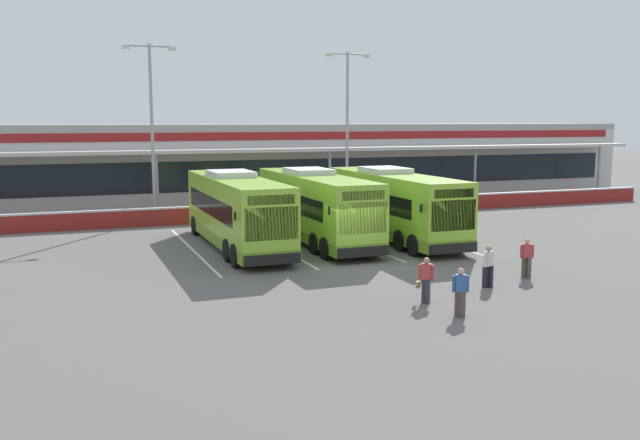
% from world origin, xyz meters
% --- Properties ---
extents(ground_plane, '(200.00, 200.00, 0.00)m').
position_xyz_m(ground_plane, '(0.00, 0.00, 0.00)').
color(ground_plane, '#605E5B').
extents(terminal_building, '(70.00, 13.00, 6.00)m').
position_xyz_m(terminal_building, '(-0.00, 26.91, 3.01)').
color(terminal_building, silver).
rests_on(terminal_building, ground).
extents(red_barrier_wall, '(60.00, 0.40, 1.10)m').
position_xyz_m(red_barrier_wall, '(0.00, 14.50, 0.56)').
color(red_barrier_wall, maroon).
rests_on(red_barrier_wall, ground).
extents(coach_bus_leftmost, '(2.99, 12.16, 3.78)m').
position_xyz_m(coach_bus_leftmost, '(-4.11, 5.81, 1.79)').
color(coach_bus_leftmost, '#8CC633').
rests_on(coach_bus_leftmost, ground).
extents(coach_bus_left_centre, '(2.99, 12.16, 3.78)m').
position_xyz_m(coach_bus_left_centre, '(0.14, 6.01, 1.79)').
color(coach_bus_left_centre, '#8CC633').
rests_on(coach_bus_left_centre, ground).
extents(coach_bus_centre, '(2.99, 12.16, 3.78)m').
position_xyz_m(coach_bus_centre, '(4.31, 5.32, 1.79)').
color(coach_bus_centre, '#8CC633').
rests_on(coach_bus_centre, ground).
extents(bay_stripe_far_west, '(0.14, 13.00, 0.01)m').
position_xyz_m(bay_stripe_far_west, '(-6.30, 6.00, 0.00)').
color(bay_stripe_far_west, silver).
rests_on(bay_stripe_far_west, ground).
extents(bay_stripe_west, '(0.14, 13.00, 0.01)m').
position_xyz_m(bay_stripe_west, '(-2.10, 6.00, 0.00)').
color(bay_stripe_west, silver).
rests_on(bay_stripe_west, ground).
extents(bay_stripe_mid_west, '(0.14, 13.00, 0.01)m').
position_xyz_m(bay_stripe_mid_west, '(2.10, 6.00, 0.00)').
color(bay_stripe_mid_west, silver).
rests_on(bay_stripe_mid_west, ground).
extents(bay_stripe_centre, '(0.14, 13.00, 0.01)m').
position_xyz_m(bay_stripe_centre, '(6.30, 6.00, 0.00)').
color(bay_stripe_centre, silver).
rests_on(bay_stripe_centre, ground).
extents(pedestrian_with_handbag, '(0.58, 0.56, 1.62)m').
position_xyz_m(pedestrian_with_handbag, '(-0.49, -6.82, 0.86)').
color(pedestrian_with_handbag, '#33333D').
rests_on(pedestrian_with_handbag, ground).
extents(pedestrian_in_dark_coat, '(0.53, 0.39, 1.62)m').
position_xyz_m(pedestrian_in_dark_coat, '(-0.29, -8.72, 0.87)').
color(pedestrian_in_dark_coat, '#4C4238').
rests_on(pedestrian_in_dark_coat, ground).
extents(pedestrian_child, '(0.53, 0.33, 1.62)m').
position_xyz_m(pedestrian_child, '(2.84, -5.68, 0.87)').
color(pedestrian_child, black).
rests_on(pedestrian_child, ground).
extents(pedestrian_near_bin, '(0.54, 0.38, 1.62)m').
position_xyz_m(pedestrian_near_bin, '(5.23, -4.87, 0.87)').
color(pedestrian_near_bin, '#4C4238').
rests_on(pedestrian_near_bin, ground).
extents(lamp_post_west, '(3.24, 0.28, 11.00)m').
position_xyz_m(lamp_post_west, '(-6.67, 17.17, 6.29)').
color(lamp_post_west, '#9E9EA3').
rests_on(lamp_post_west, ground).
extents(lamp_post_centre, '(3.24, 0.28, 11.00)m').
position_xyz_m(lamp_post_centre, '(6.78, 17.45, 6.29)').
color(lamp_post_centre, '#9E9EA3').
rests_on(lamp_post_centre, ground).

